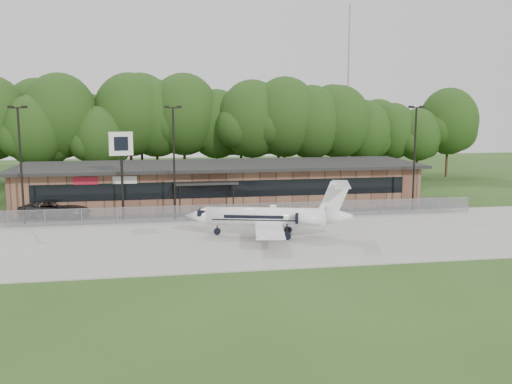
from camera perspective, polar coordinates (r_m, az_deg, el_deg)
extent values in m
plane|color=#284719|center=(36.88, 0.71, -7.45)|extent=(160.00, 160.00, 0.00)
cube|color=#9E9B93|center=(44.50, -1.21, -4.60)|extent=(64.00, 18.00, 0.08)
cube|color=#383835|center=(55.66, -3.03, -1.94)|extent=(50.00, 9.00, 0.06)
cube|color=#865C43|center=(59.76, -3.57, 0.69)|extent=(40.00, 10.00, 4.00)
cube|color=black|center=(54.78, -2.98, 0.29)|extent=(36.00, 0.08, 1.60)
cube|color=black|center=(59.01, -3.54, 2.70)|extent=(41.00, 11.50, 0.30)
cube|color=black|center=(53.90, -5.02, 0.89)|extent=(6.00, 1.60, 0.20)
cube|color=#A91429|center=(54.57, -16.66, 1.08)|extent=(2.20, 0.06, 0.70)
cube|color=silver|center=(54.28, -12.99, 1.18)|extent=(2.20, 0.06, 0.70)
cube|color=gray|center=(51.14, -2.42, -2.06)|extent=(46.00, 0.03, 1.50)
cube|color=gray|center=(51.01, -2.43, -1.23)|extent=(46.00, 0.04, 0.04)
cylinder|color=gray|center=(87.66, 9.17, 9.99)|extent=(0.20, 0.20, 25.00)
cylinder|color=black|center=(52.83, -22.44, 2.30)|extent=(0.18, 0.18, 10.00)
cube|color=black|center=(52.57, -22.75, 7.78)|extent=(1.20, 0.12, 0.12)
cube|color=black|center=(52.69, -23.34, 7.82)|extent=(0.45, 0.30, 0.22)
cube|color=black|center=(52.45, -22.16, 7.88)|extent=(0.45, 0.30, 0.22)
cylinder|color=black|center=(51.61, -8.19, 2.73)|extent=(0.18, 0.18, 10.00)
cube|color=black|center=(51.35, -8.31, 8.34)|extent=(1.20, 0.12, 0.12)
cube|color=black|center=(51.33, -8.93, 8.41)|extent=(0.45, 0.30, 0.22)
cube|color=black|center=(51.37, -7.69, 8.43)|extent=(0.45, 0.30, 0.22)
cylinder|color=black|center=(57.16, 15.56, 3.06)|extent=(0.18, 0.18, 10.00)
cube|color=black|center=(56.92, 15.76, 8.13)|extent=(1.20, 0.12, 0.12)
cube|color=black|center=(56.69, 15.26, 8.22)|extent=(0.45, 0.30, 0.22)
cube|color=black|center=(57.16, 16.27, 8.18)|extent=(0.45, 0.30, 0.22)
cylinder|color=white|center=(44.47, 1.04, -2.59)|extent=(9.30, 3.87, 1.48)
cone|color=white|center=(45.21, -5.99, -2.45)|extent=(2.17, 1.91, 1.48)
cone|color=white|center=(44.39, 8.32, -2.52)|extent=(2.35, 1.96, 1.48)
cube|color=white|center=(41.54, 1.36, -3.98)|extent=(3.43, 5.88, 0.11)
cube|color=white|center=(47.50, 1.87, -2.38)|extent=(3.43, 5.88, 0.11)
cylinder|color=white|center=(43.19, 5.33, -2.77)|extent=(2.18, 1.34, 0.83)
cylinder|color=white|center=(45.46, 5.33, -2.20)|extent=(2.18, 1.34, 0.83)
cube|color=white|center=(44.13, 7.76, -0.81)|extent=(2.22, 0.73, 2.78)
cube|color=white|center=(43.98, 8.51, 0.67)|extent=(2.28, 4.42, 0.09)
cube|color=black|center=(45.04, -5.19, -2.15)|extent=(1.18, 1.31, 0.46)
cube|color=black|center=(44.64, 3.17, -4.20)|extent=(1.30, 2.33, 0.65)
cylinder|color=black|center=(45.17, -3.89, -4.05)|extent=(0.68, 0.68, 0.20)
imported|color=#333235|center=(55.32, -19.36, -1.60)|extent=(6.80, 4.41, 1.74)
cylinder|color=black|center=(52.10, -13.24, 1.30)|extent=(0.27, 0.27, 7.57)
cube|color=silver|center=(51.81, -13.36, 4.73)|extent=(2.09, 0.63, 2.08)
cube|color=black|center=(51.69, -13.34, 4.72)|extent=(1.21, 0.27, 1.23)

